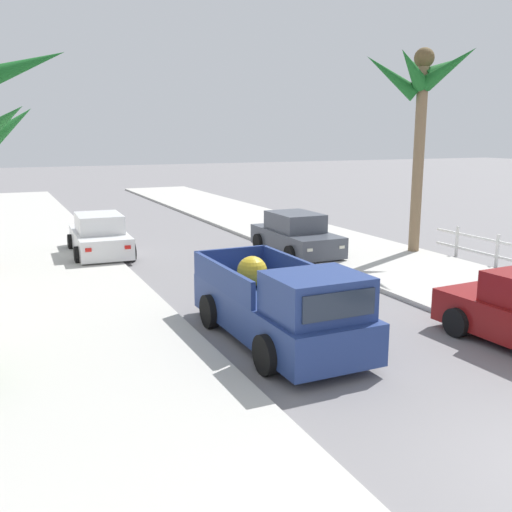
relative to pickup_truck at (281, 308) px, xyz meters
The scene contains 8 objects.
sidewalk_left 7.07m from the pickup_truck, 123.60° to the left, with size 4.86×60.00×0.12m, color beige.
sidewalk_right 8.99m from the pickup_truck, 40.83° to the left, with size 4.86×60.00×0.12m, color beige.
curb_left 6.56m from the pickup_truck, 116.04° to the left, with size 0.16×60.00×0.10m, color silver.
curb_right 8.24m from the pickup_truck, 45.53° to the left, with size 0.16×60.00×0.10m, color silver.
pickup_truck is the anchor object (origin of this frame).
car_left_near 9.26m from the pickup_truck, 59.78° to the left, with size 2.04×4.27×1.54m.
car_right_near 10.91m from the pickup_truck, 99.89° to the left, with size 2.15×4.31×1.54m.
palm_tree_left_mid 11.77m from the pickup_truck, 36.10° to the left, with size 3.69×3.74×7.25m.
Camera 1 is at (-6.72, -4.14, 4.31)m, focal length 40.63 mm.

